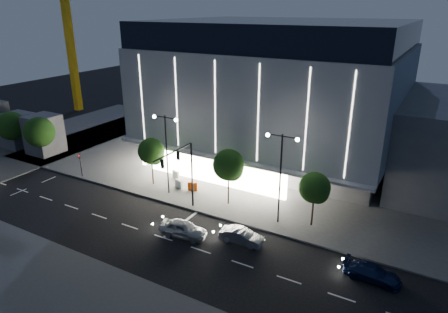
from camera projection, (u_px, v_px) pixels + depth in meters
ground at (156, 225)px, 38.16m from camera, size 160.00×160.00×0.00m
sidewalk_museum at (294, 156)px, 55.36m from camera, size 70.00×40.00×0.15m
sidewalk_west at (41, 144)px, 60.09m from camera, size 16.00×50.00×0.15m
museum at (279, 91)px, 51.66m from camera, size 30.00×25.80×18.00m
traffic_mast at (183, 167)px, 38.64m from camera, size 0.33×5.89×7.07m
street_lamp_west at (166, 143)px, 42.32m from camera, size 3.16×0.36×9.00m
street_lamp_east at (281, 166)px, 36.33m from camera, size 3.16×0.36×9.00m
ped_signal_far at (81, 163)px, 48.06m from camera, size 0.22×0.24×3.00m
tower_crane at (69, 1)px, 72.54m from camera, size 32.00×2.00×28.50m
tree_left at (152, 153)px, 45.20m from camera, size 3.02×3.02×5.72m
tree_mid at (229, 167)px, 40.48m from camera, size 3.25×3.25×6.15m
tree_right at (315, 189)px, 36.50m from camera, size 2.91×2.91×5.51m
car_lead at (183, 229)px, 36.03m from camera, size 4.58×2.24×1.51m
car_second at (242, 236)px, 35.04m from camera, size 4.03×1.61×1.30m
car_third at (372, 273)px, 30.31m from camera, size 4.33×1.88×1.24m
barrier_b at (176, 175)px, 47.81m from camera, size 1.12×0.60×1.00m
barrier_c at (193, 186)px, 44.71m from camera, size 1.13×0.56×1.00m
barrier_d at (179, 184)px, 45.32m from camera, size 1.12×0.57×1.00m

